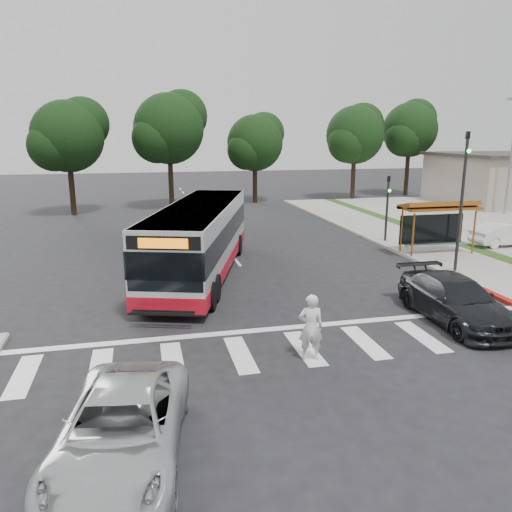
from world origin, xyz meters
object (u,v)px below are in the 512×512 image
object	(u,v)px
dark_sedan	(455,300)
silver_suv_south	(121,429)
pedestrian	(311,327)
transit_bus	(200,240)

from	to	relation	value
dark_sedan	silver_suv_south	xyz separation A→B (m)	(-11.10, -5.40, -0.05)
pedestrian	dark_sedan	world-z (taller)	pedestrian
dark_sedan	silver_suv_south	size ratio (longest dim) A/B	1.02
dark_sedan	pedestrian	bearing A→B (deg)	-162.43
pedestrian	dark_sedan	xyz separation A→B (m)	(5.93, 1.81, -0.22)
dark_sedan	silver_suv_south	world-z (taller)	dark_sedan
pedestrian	dark_sedan	distance (m)	6.21
pedestrian	transit_bus	bearing A→B (deg)	-68.71
transit_bus	pedestrian	xyz separation A→B (m)	(2.00, -9.75, -0.64)
transit_bus	dark_sedan	xyz separation A→B (m)	(7.94, -7.93, -0.86)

